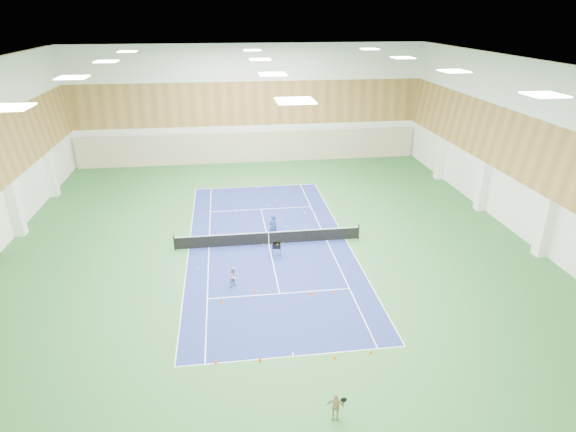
{
  "coord_description": "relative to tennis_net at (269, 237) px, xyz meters",
  "views": [
    {
      "loc": [
        -2.68,
        -29.84,
        15.04
      ],
      "look_at": [
        1.37,
        0.14,
        2.0
      ],
      "focal_mm": 30.0,
      "sensor_mm": 36.0,
      "label": 1
    }
  ],
  "objects": [
    {
      "name": "child_apron",
      "position": [
        1.11,
        -15.77,
        0.06
      ],
      "size": [
        0.77,
        0.48,
        1.22
      ],
      "primitive_type": "imported",
      "rotation": [
        0.0,
        0.0,
        -0.28
      ],
      "color": "tan",
      "rests_on": "ground"
    },
    {
      "name": "tennis_balls_scatter",
      "position": [
        0.0,
        0.0,
        -0.5
      ],
      "size": [
        10.57,
        22.77,
        0.07
      ],
      "primitive_type": null,
      "color": "#C6D624",
      "rests_on": "ground"
    },
    {
      "name": "cone_base_c",
      "position": [
        1.88,
        -12.28,
        -0.43
      ],
      "size": [
        0.21,
        0.21,
        0.23
      ],
      "primitive_type": "cone",
      "color": "orange",
      "rests_on": "ground"
    },
    {
      "name": "coach",
      "position": [
        0.38,
        0.78,
        0.41
      ],
      "size": [
        0.83,
        0.7,
        1.92
      ],
      "primitive_type": "imported",
      "rotation": [
        0.0,
        0.0,
        3.56
      ],
      "color": "#1F4391",
      "rests_on": "ground"
    },
    {
      "name": "cone_base_b",
      "position": [
        -1.57,
        -11.98,
        -0.44
      ],
      "size": [
        0.2,
        0.2,
        0.22
      ],
      "primitive_type": "cone",
      "color": "#E34F0B",
      "rests_on": "ground"
    },
    {
      "name": "back_curtain",
      "position": [
        0.0,
        19.75,
        1.05
      ],
      "size": [
        35.4,
        0.16,
        3.2
      ],
      "primitive_type": "cube",
      "color": "#C6B793",
      "rests_on": "ground"
    },
    {
      "name": "room_shell",
      "position": [
        0.0,
        0.0,
        5.45
      ],
      "size": [
        36.0,
        40.0,
        12.0
      ],
      "primitive_type": null,
      "color": "white",
      "rests_on": "ground"
    },
    {
      "name": "wood_cladding",
      "position": [
        0.0,
        0.0,
        7.45
      ],
      "size": [
        36.0,
        40.0,
        8.0
      ],
      "primitive_type": null,
      "color": "#9F743B",
      "rests_on": "room_shell"
    },
    {
      "name": "cone_svc_b",
      "position": [
        -1.36,
        -5.96,
        -0.44
      ],
      "size": [
        0.2,
        0.2,
        0.22
      ],
      "primitive_type": "cone",
      "color": "#FF500D",
      "rests_on": "ground"
    },
    {
      "name": "cone_svc_d",
      "position": [
        3.11,
        -6.8,
        -0.44
      ],
      "size": [
        0.21,
        0.21,
        0.23
      ],
      "primitive_type": "cone",
      "color": "#D94C0B",
      "rests_on": "ground"
    },
    {
      "name": "cone_base_d",
      "position": [
        3.69,
        -12.16,
        -0.46
      ],
      "size": [
        0.17,
        0.17,
        0.19
      ],
      "primitive_type": "cone",
      "color": "#ED4D0C",
      "rests_on": "ground"
    },
    {
      "name": "cone_svc_a",
      "position": [
        -3.27,
        -6.88,
        -0.44
      ],
      "size": [
        0.19,
        0.19,
        0.21
      ],
      "primitive_type": "cone",
      "color": "#E7560C",
      "rests_on": "ground"
    },
    {
      "name": "ground",
      "position": [
        0.0,
        0.0,
        -0.55
      ],
      "size": [
        40.0,
        40.0,
        0.0
      ],
      "primitive_type": "plane",
      "color": "#2C6730",
      "rests_on": "ground"
    },
    {
      "name": "court_surface",
      "position": [
        0.0,
        0.0,
        -0.55
      ],
      "size": [
        10.97,
        23.77,
        0.01
      ],
      "primitive_type": "cube",
      "color": "navy",
      "rests_on": "ground"
    },
    {
      "name": "child_court",
      "position": [
        -2.54,
        -5.16,
        0.06
      ],
      "size": [
        0.75,
        0.73,
        1.22
      ],
      "primitive_type": "imported",
      "rotation": [
        0.0,
        0.0,
        0.65
      ],
      "color": "gray",
      "rests_on": "ground"
    },
    {
      "name": "tennis_net",
      "position": [
        0.0,
        0.0,
        0.0
      ],
      "size": [
        12.8,
        0.1,
        1.1
      ],
      "primitive_type": null,
      "color": "black",
      "rests_on": "ground"
    },
    {
      "name": "cone_base_a",
      "position": [
        -3.61,
        -11.87,
        -0.45
      ],
      "size": [
        0.18,
        0.18,
        0.19
      ],
      "primitive_type": "cone",
      "color": "#FF520D",
      "rests_on": "ground"
    },
    {
      "name": "cone_svc_c",
      "position": [
        1.75,
        -6.76,
        -0.43
      ],
      "size": [
        0.21,
        0.21,
        0.23
      ],
      "primitive_type": "cone",
      "color": "#E4430C",
      "rests_on": "ground"
    },
    {
      "name": "ball_cart",
      "position": [
        0.34,
        -1.85,
        -0.06
      ],
      "size": [
        0.62,
        0.62,
        0.98
      ],
      "primitive_type": null,
      "rotation": [
        0.0,
        0.0,
        -0.1
      ],
      "color": "black",
      "rests_on": "ground"
    },
    {
      "name": "ceiling_light_grid",
      "position": [
        0.0,
        0.0,
        11.37
      ],
      "size": [
        21.4,
        25.4,
        0.06
      ],
      "primitive_type": null,
      "color": "white",
      "rests_on": "room_shell"
    }
  ]
}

